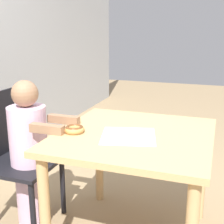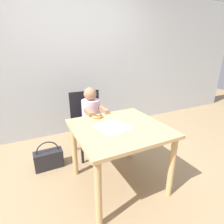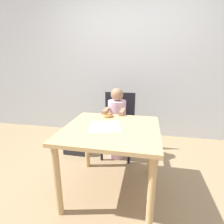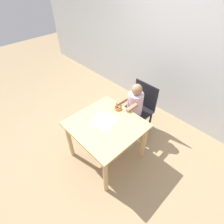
# 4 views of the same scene
# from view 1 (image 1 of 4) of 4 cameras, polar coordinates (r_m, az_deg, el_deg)

# --- Properties ---
(dining_table) EXTENTS (0.92, 0.88, 0.72)m
(dining_table) POSITION_cam_1_polar(r_m,az_deg,el_deg) (1.87, 4.08, -7.08)
(dining_table) COLOR tan
(dining_table) RESTS_ON ground_plane
(chair) EXTENTS (0.45, 0.43, 0.91)m
(chair) POSITION_cam_1_polar(r_m,az_deg,el_deg) (2.21, -17.50, -7.95)
(chair) COLOR black
(chair) RESTS_ON ground_plane
(child_figure) EXTENTS (0.26, 0.43, 1.01)m
(child_figure) POSITION_cam_1_polar(r_m,az_deg,el_deg) (2.12, -14.75, -7.79)
(child_figure) COLOR silver
(child_figure) RESTS_ON ground_plane
(donut) EXTENTS (0.12, 0.12, 0.04)m
(donut) POSITION_cam_1_polar(r_m,az_deg,el_deg) (1.84, -6.90, -3.10)
(donut) COLOR tan
(donut) RESTS_ON dining_table
(napkin) EXTENTS (0.36, 0.36, 0.00)m
(napkin) POSITION_cam_1_polar(r_m,az_deg,el_deg) (1.77, 3.01, -4.41)
(napkin) COLOR white
(napkin) RESTS_ON dining_table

